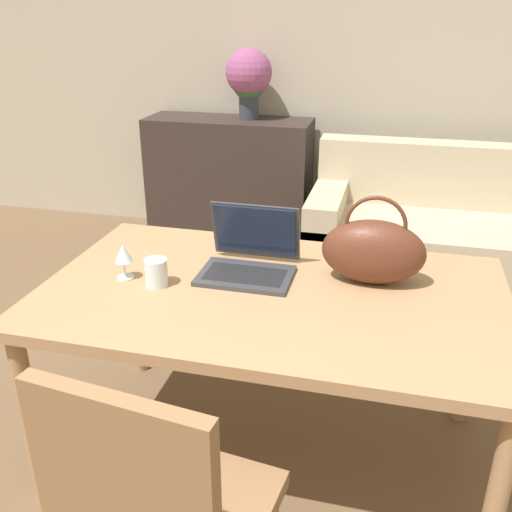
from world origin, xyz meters
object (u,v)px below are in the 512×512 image
at_px(couch, 438,237).
at_px(wine_glass, 123,255).
at_px(flower_vase, 249,77).
at_px(laptop, 250,254).
at_px(handbag, 373,251).
at_px(drinking_glass, 156,273).

distance_m(couch, wine_glass, 2.22).
relative_size(wine_glass, flower_vase, 0.28).
distance_m(couch, laptop, 1.87).
bearing_deg(flower_vase, couch, -16.56).
relative_size(handbag, flower_vase, 0.76).
distance_m(couch, drinking_glass, 2.17).
bearing_deg(laptop, wine_glass, -157.09).
bearing_deg(laptop, drinking_glass, -144.95).
height_order(drinking_glass, wine_glass, wine_glass).
height_order(couch, laptop, laptop).
xyz_separation_m(couch, flower_vase, (-1.31, 0.39, 0.87)).
xyz_separation_m(laptop, flower_vase, (-0.54, 2.02, 0.38)).
bearing_deg(laptop, flower_vase, 104.89).
relative_size(couch, flower_vase, 3.40).
bearing_deg(wine_glass, drinking_glass, -10.01).
height_order(couch, drinking_glass, couch).
distance_m(wine_glass, handbag, 0.87).
relative_size(laptop, flower_vase, 0.71).
bearing_deg(couch, handbag, -101.95).
height_order(drinking_glass, flower_vase, flower_vase).
bearing_deg(flower_vase, wine_glass, -86.72).
bearing_deg(handbag, drinking_glass, -163.88).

